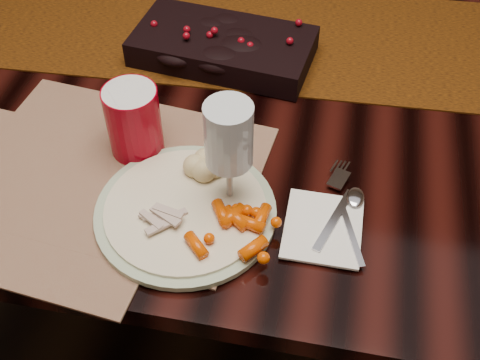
% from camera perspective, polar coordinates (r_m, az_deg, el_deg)
% --- Properties ---
extents(floor, '(5.00, 5.00, 0.00)m').
position_cam_1_polar(floor, '(1.71, 1.49, -11.08)').
color(floor, black).
rests_on(floor, ground).
extents(dining_table, '(1.80, 1.00, 0.75)m').
position_cam_1_polar(dining_table, '(1.40, 1.78, -3.15)').
color(dining_table, black).
rests_on(dining_table, floor).
extents(table_runner, '(1.83, 0.45, 0.00)m').
position_cam_1_polar(table_runner, '(1.27, 1.19, 13.71)').
color(table_runner, '#4B3112').
rests_on(table_runner, dining_table).
extents(centerpiece, '(0.36, 0.21, 0.07)m').
position_cam_1_polar(centerpiece, '(1.18, -1.62, 12.88)').
color(centerpiece, black).
rests_on(centerpiece, table_runner).
extents(placemat_main, '(0.49, 0.39, 0.00)m').
position_cam_1_polar(placemat_main, '(1.00, -11.72, 1.06)').
color(placemat_main, brown).
rests_on(placemat_main, dining_table).
extents(placemat_second, '(0.48, 0.37, 0.00)m').
position_cam_1_polar(placemat_second, '(0.99, -18.94, -1.42)').
color(placemat_second, brown).
rests_on(placemat_second, dining_table).
extents(dinner_plate, '(0.32, 0.32, 0.02)m').
position_cam_1_polar(dinner_plate, '(0.91, -5.19, -2.92)').
color(dinner_plate, beige).
rests_on(dinner_plate, placemat_main).
extents(baby_carrots, '(0.14, 0.13, 0.02)m').
position_cam_1_polar(baby_carrots, '(0.86, -1.05, -4.72)').
color(baby_carrots, '#E14800').
rests_on(baby_carrots, dinner_plate).
extents(mashed_potatoes, '(0.08, 0.07, 0.04)m').
position_cam_1_polar(mashed_potatoes, '(0.94, -3.18, 1.89)').
color(mashed_potatoes, beige).
rests_on(mashed_potatoes, dinner_plate).
extents(turkey_shreds, '(0.08, 0.07, 0.01)m').
position_cam_1_polar(turkey_shreds, '(0.88, -7.33, -3.85)').
color(turkey_shreds, '#A2908A').
rests_on(turkey_shreds, dinner_plate).
extents(napkin, '(0.11, 0.13, 0.00)m').
position_cam_1_polar(napkin, '(0.90, 7.87, -4.51)').
color(napkin, white).
rests_on(napkin, placemat_main).
extents(fork, '(0.08, 0.17, 0.00)m').
position_cam_1_polar(fork, '(0.92, 9.03, -2.71)').
color(fork, silver).
rests_on(fork, napkin).
extents(spoon, '(0.07, 0.14, 0.00)m').
position_cam_1_polar(spoon, '(0.91, 10.67, -4.07)').
color(spoon, silver).
rests_on(spoon, napkin).
extents(red_cup, '(0.11, 0.11, 0.12)m').
position_cam_1_polar(red_cup, '(0.98, -10.05, 5.53)').
color(red_cup, '#920011').
rests_on(red_cup, placemat_main).
extents(wine_glass, '(0.08, 0.08, 0.19)m').
position_cam_1_polar(wine_glass, '(0.86, -1.03, 2.03)').
color(wine_glass, '#BDBEBF').
rests_on(wine_glass, dining_table).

